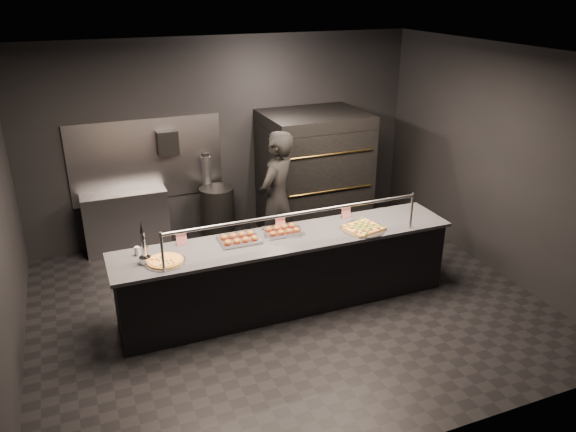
{
  "coord_description": "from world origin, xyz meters",
  "views": [
    {
      "loc": [
        -2.24,
        -5.55,
        3.71
      ],
      "look_at": [
        0.09,
        0.2,
        1.1
      ],
      "focal_mm": 35.0,
      "sensor_mm": 36.0,
      "label": 1
    }
  ],
  "objects_px": {
    "square_pizza": "(363,228)",
    "worker": "(277,200)",
    "round_pizza": "(165,261)",
    "prep_shelf": "(127,222)",
    "service_counter": "(287,272)",
    "slider_tray_b": "(283,230)",
    "beer_tap": "(144,251)",
    "pizza_oven": "(313,174)",
    "slider_tray_a": "(239,239)",
    "fire_extinguisher": "(206,170)",
    "towel_dispenser": "(167,143)",
    "trash_bin": "(218,215)"
  },
  "relations": [
    {
      "from": "service_counter",
      "to": "square_pizza",
      "type": "relative_size",
      "value": 7.69
    },
    {
      "from": "pizza_oven",
      "to": "prep_shelf",
      "type": "relative_size",
      "value": 1.59
    },
    {
      "from": "prep_shelf",
      "to": "fire_extinguisher",
      "type": "xyz_separation_m",
      "value": [
        1.25,
        0.08,
        0.61
      ]
    },
    {
      "from": "service_counter",
      "to": "slider_tray_b",
      "type": "xyz_separation_m",
      "value": [
        -0.0,
        0.15,
        0.48
      ]
    },
    {
      "from": "round_pizza",
      "to": "pizza_oven",
      "type": "bearing_deg",
      "value": 36.97
    },
    {
      "from": "pizza_oven",
      "to": "towel_dispenser",
      "type": "height_order",
      "value": "pizza_oven"
    },
    {
      "from": "worker",
      "to": "pizza_oven",
      "type": "bearing_deg",
      "value": -177.99
    },
    {
      "from": "slider_tray_a",
      "to": "towel_dispenser",
      "type": "bearing_deg",
      "value": 98.71
    },
    {
      "from": "slider_tray_b",
      "to": "worker",
      "type": "distance_m",
      "value": 0.97
    },
    {
      "from": "square_pizza",
      "to": "fire_extinguisher",
      "type": "bearing_deg",
      "value": 116.92
    },
    {
      "from": "round_pizza",
      "to": "square_pizza",
      "type": "bearing_deg",
      "value": -0.95
    },
    {
      "from": "beer_tap",
      "to": "pizza_oven",
      "type": "bearing_deg",
      "value": 34.16
    },
    {
      "from": "pizza_oven",
      "to": "trash_bin",
      "type": "xyz_separation_m",
      "value": [
        -1.48,
        0.23,
        -0.54
      ]
    },
    {
      "from": "service_counter",
      "to": "pizza_oven",
      "type": "height_order",
      "value": "pizza_oven"
    },
    {
      "from": "towel_dispenser",
      "to": "trash_bin",
      "type": "relative_size",
      "value": 0.41
    },
    {
      "from": "service_counter",
      "to": "beer_tap",
      "type": "bearing_deg",
      "value": -178.82
    },
    {
      "from": "pizza_oven",
      "to": "worker",
      "type": "xyz_separation_m",
      "value": [
        -0.92,
        -0.82,
        -0.01
      ]
    },
    {
      "from": "slider_tray_b",
      "to": "square_pizza",
      "type": "xyz_separation_m",
      "value": [
        0.94,
        -0.28,
        -0.01
      ]
    },
    {
      "from": "pizza_oven",
      "to": "slider_tray_b",
      "type": "xyz_separation_m",
      "value": [
        -1.2,
        -1.75,
        -0.02
      ]
    },
    {
      "from": "fire_extinguisher",
      "to": "beer_tap",
      "type": "distance_m",
      "value": 2.76
    },
    {
      "from": "beer_tap",
      "to": "fire_extinguisher",
      "type": "bearing_deg",
      "value": 61.89
    },
    {
      "from": "square_pizza",
      "to": "prep_shelf",
      "type": "bearing_deg",
      "value": 135.94
    },
    {
      "from": "worker",
      "to": "round_pizza",
      "type": "bearing_deg",
      "value": -5.58
    },
    {
      "from": "trash_bin",
      "to": "round_pizza",
      "type": "bearing_deg",
      "value": -117.76
    },
    {
      "from": "service_counter",
      "to": "fire_extinguisher",
      "type": "bearing_deg",
      "value": 98.3
    },
    {
      "from": "beer_tap",
      "to": "slider_tray_b",
      "type": "distance_m",
      "value": 1.66
    },
    {
      "from": "prep_shelf",
      "to": "fire_extinguisher",
      "type": "distance_m",
      "value": 1.39
    },
    {
      "from": "fire_extinguisher",
      "to": "trash_bin",
      "type": "xyz_separation_m",
      "value": [
        0.07,
        -0.27,
        -0.63
      ]
    },
    {
      "from": "prep_shelf",
      "to": "beer_tap",
      "type": "height_order",
      "value": "beer_tap"
    },
    {
      "from": "fire_extinguisher",
      "to": "slider_tray_a",
      "type": "xyz_separation_m",
      "value": [
        -0.2,
        -2.28,
        -0.11
      ]
    },
    {
      "from": "fire_extinguisher",
      "to": "slider_tray_a",
      "type": "relative_size",
      "value": 1.08
    },
    {
      "from": "pizza_oven",
      "to": "slider_tray_a",
      "type": "distance_m",
      "value": 2.5
    },
    {
      "from": "slider_tray_a",
      "to": "worker",
      "type": "height_order",
      "value": "worker"
    },
    {
      "from": "service_counter",
      "to": "fire_extinguisher",
      "type": "xyz_separation_m",
      "value": [
        -0.35,
        2.4,
        0.6
      ]
    },
    {
      "from": "service_counter",
      "to": "trash_bin",
      "type": "relative_size",
      "value": 4.79
    },
    {
      "from": "square_pizza",
      "to": "worker",
      "type": "xyz_separation_m",
      "value": [
        -0.65,
        1.22,
        0.02
      ]
    },
    {
      "from": "fire_extinguisher",
      "to": "slider_tray_b",
      "type": "height_order",
      "value": "fire_extinguisher"
    },
    {
      "from": "beer_tap",
      "to": "towel_dispenser",
      "type": "bearing_deg",
      "value": 72.81
    },
    {
      "from": "fire_extinguisher",
      "to": "square_pizza",
      "type": "height_order",
      "value": "fire_extinguisher"
    },
    {
      "from": "service_counter",
      "to": "prep_shelf",
      "type": "distance_m",
      "value": 2.82
    },
    {
      "from": "towel_dispenser",
      "to": "round_pizza",
      "type": "xyz_separation_m",
      "value": [
        -0.55,
        -2.48,
        -0.61
      ]
    },
    {
      "from": "towel_dispenser",
      "to": "beer_tap",
      "type": "xyz_separation_m",
      "value": [
        -0.75,
        -2.42,
        -0.49
      ]
    },
    {
      "from": "beer_tap",
      "to": "trash_bin",
      "type": "bearing_deg",
      "value": 57.65
    },
    {
      "from": "service_counter",
      "to": "trash_bin",
      "type": "xyz_separation_m",
      "value": [
        -0.28,
        2.13,
        -0.04
      ]
    },
    {
      "from": "prep_shelf",
      "to": "beer_tap",
      "type": "bearing_deg",
      "value": -91.22
    },
    {
      "from": "pizza_oven",
      "to": "square_pizza",
      "type": "relative_size",
      "value": 3.58
    },
    {
      "from": "fire_extinguisher",
      "to": "round_pizza",
      "type": "xyz_separation_m",
      "value": [
        -1.1,
        -2.49,
        -0.12
      ]
    },
    {
      "from": "square_pizza",
      "to": "round_pizza",
      "type": "bearing_deg",
      "value": 179.05
    },
    {
      "from": "service_counter",
      "to": "towel_dispenser",
      "type": "bearing_deg",
      "value": 110.63
    },
    {
      "from": "prep_shelf",
      "to": "towel_dispenser",
      "type": "distance_m",
      "value": 1.31
    }
  ]
}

